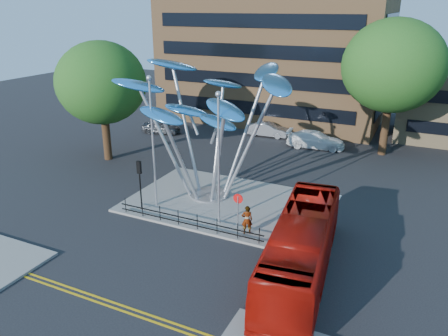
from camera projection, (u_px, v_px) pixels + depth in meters
The scene contains 17 objects.
ground at pixel (188, 245), 25.13m from camera, with size 120.00×120.00×0.00m, color black.
traffic_island at pixel (219, 201), 30.58m from camera, with size 12.00×9.00×0.15m, color slate.
double_yellow_near at pixel (123, 306), 20.05m from camera, with size 40.00×0.12×0.01m, color gold.
double_yellow_far at pixel (119, 310), 19.80m from camera, with size 40.00×0.12×0.01m, color gold.
tree_right at pixel (393, 66), 37.68m from camera, with size 8.80×8.80×12.11m.
tree_left at pixel (101, 83), 36.85m from camera, with size 7.60×7.60×10.32m.
leaf_sculpture at pixel (208, 102), 29.20m from camera, with size 12.72×9.54×9.51m.
street_lamp_left at pixel (152, 131), 28.03m from camera, with size 0.36×0.36×8.80m.
street_lamp_right at pixel (219, 148), 25.68m from camera, with size 0.36×0.36×8.30m.
traffic_light_island at pixel (140, 175), 28.34m from camera, with size 0.28×0.18×3.42m.
no_entry_sign_island at pixel (238, 206), 25.81m from camera, with size 0.60×0.10×2.45m.
pedestrian_railing_front at pixel (188, 221), 26.77m from camera, with size 10.00×0.06×1.00m.
red_bus at pixel (302, 246), 21.94m from camera, with size 2.66×11.36×3.17m, color #970E07.
pedestrian at pixel (247, 220), 25.82m from camera, with size 0.66×0.43×1.80m, color gray.
parked_car_left at pixel (161, 127), 46.84m from camera, with size 1.64×4.09×1.39m, color #42454A.
parked_car_mid at pixel (268, 130), 45.77m from camera, with size 1.54×4.43×1.46m, color #9FA1A7.
parked_car_right at pixel (316, 140), 42.06m from camera, with size 2.25×5.54×1.61m, color white.
Camera 1 is at (11.34, -18.94, 12.97)m, focal length 35.00 mm.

